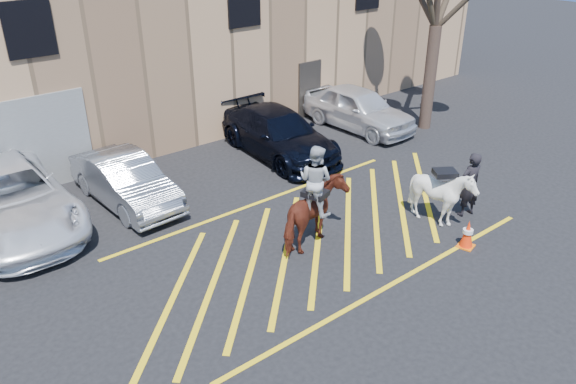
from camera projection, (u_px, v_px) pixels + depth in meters
ground at (311, 233)px, 14.43m from camera, size 90.00×90.00×0.00m
car_white_pickup at (7, 198)px, 14.38m from camera, size 2.84×5.99×1.65m
car_silver_sedan at (125, 181)px, 15.62m from camera, size 1.68×4.27×1.38m
car_blue_suv at (279, 133)px, 18.75m from camera, size 2.52×5.35×1.51m
car_white_suv at (358, 108)px, 21.01m from camera, size 2.01×4.69×1.58m
handler at (470, 185)px, 14.92m from camera, size 0.73×0.55×1.81m
warehouse at (102, 22)px, 21.09m from camera, size 32.42×10.20×7.30m
hatching_zone at (318, 238)px, 14.22m from camera, size 12.60×5.12×0.01m
mounted_bay at (315, 207)px, 13.46m from camera, size 2.19×1.50×2.64m
saddled_white at (442, 195)px, 14.52m from camera, size 1.94×1.98×1.65m
traffic_cone at (468, 234)px, 13.70m from camera, size 0.46×0.46×0.73m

